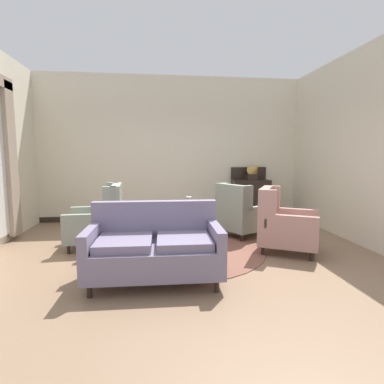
% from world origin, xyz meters
% --- Properties ---
extents(ground, '(8.62, 8.62, 0.00)m').
position_xyz_m(ground, '(0.00, 0.00, 0.00)').
color(ground, '#896B51').
extents(wall_back, '(6.32, 0.08, 3.35)m').
position_xyz_m(wall_back, '(0.00, 2.77, 1.67)').
color(wall_back, beige).
rests_on(wall_back, ground).
extents(wall_right, '(0.08, 3.88, 3.35)m').
position_xyz_m(wall_right, '(3.08, 0.83, 1.67)').
color(wall_right, beige).
rests_on(wall_right, ground).
extents(baseboard_back, '(6.16, 0.03, 0.12)m').
position_xyz_m(baseboard_back, '(0.00, 2.72, 0.06)').
color(baseboard_back, black).
rests_on(baseboard_back, ground).
extents(area_rug, '(2.66, 2.66, 0.01)m').
position_xyz_m(area_rug, '(0.00, 0.30, 0.01)').
color(area_rug, brown).
rests_on(area_rug, ground).
extents(coffee_table, '(0.80, 0.80, 0.49)m').
position_xyz_m(coffee_table, '(0.09, 0.48, 0.39)').
color(coffee_table, black).
rests_on(coffee_table, ground).
extents(porcelain_vase, '(0.15, 0.15, 0.36)m').
position_xyz_m(porcelain_vase, '(0.14, 0.47, 0.64)').
color(porcelain_vase, beige).
rests_on(porcelain_vase, coffee_table).
extents(settee, '(1.62, 0.89, 0.94)m').
position_xyz_m(settee, '(-0.43, -0.86, 0.41)').
color(settee, slate).
rests_on(settee, ground).
extents(armchair_far_left, '(1.10, 1.04, 1.02)m').
position_xyz_m(armchair_far_left, '(1.59, 0.01, 0.43)').
color(armchair_far_left, tan).
rests_on(armchair_far_left, ground).
extents(armchair_near_sideboard, '(0.93, 0.87, 1.05)m').
position_xyz_m(armchair_near_sideboard, '(-1.33, 0.69, 0.43)').
color(armchair_near_sideboard, gray).
rests_on(armchair_near_sideboard, ground).
extents(armchair_back_corner, '(1.05, 1.02, 1.00)m').
position_xyz_m(armchair_back_corner, '(1.18, 1.01, 0.43)').
color(armchair_back_corner, gray).
rests_on(armchair_back_corner, ground).
extents(sideboard, '(0.86, 0.44, 1.24)m').
position_xyz_m(sideboard, '(1.84, 2.48, 0.54)').
color(sideboard, black).
rests_on(sideboard, ground).
extents(gramophone, '(0.41, 0.46, 0.46)m').
position_xyz_m(gramophone, '(1.89, 2.39, 1.16)').
color(gramophone, black).
rests_on(gramophone, sideboard).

